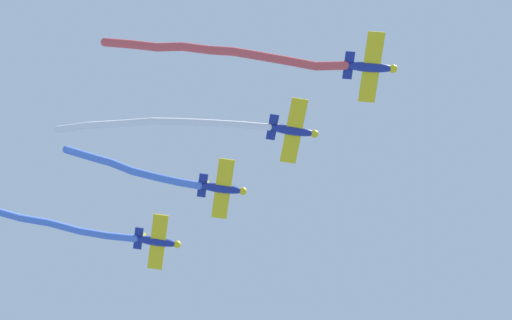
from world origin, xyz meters
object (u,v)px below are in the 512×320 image
(airplane_left_wing, at_px, (293,131))
(airplane_slot, at_px, (158,242))
(airplane_right_wing, at_px, (223,188))
(airplane_lead, at_px, (371,67))

(airplane_left_wing, bearing_deg, airplane_slot, 128.43)
(airplane_left_wing, bearing_deg, airplane_right_wing, 128.44)
(airplane_lead, distance_m, airplane_slot, 31.54)
(airplane_left_wing, xyz_separation_m, airplane_slot, (16.45, -13.07, 0.50))
(airplane_lead, xyz_separation_m, airplane_slot, (24.68, -19.62, 0.75))
(airplane_right_wing, xyz_separation_m, airplane_slot, (8.23, -6.54, 0.25))
(airplane_lead, distance_m, airplane_right_wing, 21.03)
(airplane_right_wing, height_order, airplane_slot, airplane_slot)
(airplane_left_wing, height_order, airplane_right_wing, airplane_right_wing)
(airplane_lead, xyz_separation_m, airplane_left_wing, (8.23, -6.55, 0.25))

